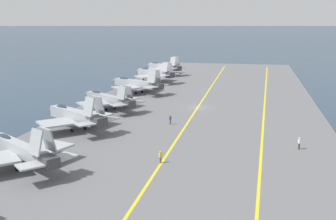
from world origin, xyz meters
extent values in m
plane|color=#23384C|center=(0.00, 0.00, 0.00)|extent=(2000.00, 2000.00, 0.00)
cube|color=slate|center=(0.00, 0.00, 0.20)|extent=(179.61, 50.79, 0.40)
cube|color=yellow|center=(0.00, -13.97, 0.40)|extent=(161.58, 5.47, 0.01)
cube|color=yellow|center=(0.00, 0.00, 0.40)|extent=(161.65, 0.36, 0.01)
cube|color=#9EA3A8|center=(-41.12, 17.71, 2.83)|extent=(8.12, 11.47, 1.56)
cube|color=#38383A|center=(-45.17, 11.38, 2.83)|extent=(2.61, 2.69, 1.32)
ellipsoid|color=#232D38|center=(-39.04, 20.94, 3.57)|extent=(2.38, 3.05, 0.86)
cube|color=#9EA3A8|center=(-38.37, 15.44, 2.32)|extent=(6.97, 6.94, 0.28)
cube|color=#9EA3A8|center=(-45.12, 12.98, 5.12)|extent=(2.07, 2.51, 2.98)
cube|color=#9EA3A8|center=(-43.74, 12.09, 5.12)|extent=(2.07, 2.51, 2.98)
cube|color=#9EA3A8|center=(-46.72, 12.99, 2.83)|extent=(3.68, 3.65, 0.20)
cube|color=#9EA3A8|center=(-43.06, 10.64, 2.83)|extent=(3.50, 3.28, 0.20)
cylinder|color=#B2B2B7|center=(-38.58, 21.66, 1.22)|extent=(0.16, 0.16, 1.65)
cylinder|color=black|center=(-38.58, 21.66, 0.70)|extent=(0.51, 0.62, 0.60)
cylinder|color=#B2B2B7|center=(-42.72, 17.22, 1.22)|extent=(0.16, 0.16, 1.65)
cylinder|color=black|center=(-42.72, 17.22, 0.70)|extent=(0.51, 0.62, 0.60)
cylinder|color=#B2B2B7|center=(-40.89, 16.04, 1.22)|extent=(0.16, 0.16, 1.65)
cylinder|color=black|center=(-40.89, 16.04, 0.70)|extent=(0.51, 0.62, 0.60)
cube|color=#9EA3A8|center=(-22.43, 18.43, 2.93)|extent=(7.83, 11.03, 1.86)
cone|color=#5B5E60|center=(-18.80, 24.27, 2.93)|extent=(2.68, 2.83, 1.76)
cube|color=#38383A|center=(-26.15, 12.45, 2.93)|extent=(2.83, 2.76, 1.58)
ellipsoid|color=#232D38|center=(-20.53, 21.48, 3.81)|extent=(2.39, 2.98, 1.02)
cube|color=#9EA3A8|center=(-25.75, 20.02, 2.33)|extent=(7.48, 7.49, 0.28)
cube|color=#9EA3A8|center=(-19.54, 16.15, 2.33)|extent=(6.77, 6.55, 0.28)
cube|color=#9EA3A8|center=(-26.30, 14.05, 5.39)|extent=(1.98, 2.39, 3.01)
cube|color=#9EA3A8|center=(-24.65, 13.02, 5.39)|extent=(1.98, 2.39, 3.01)
cube|color=#9EA3A8|center=(-27.88, 14.09, 2.93)|extent=(3.58, 3.54, 0.20)
cube|color=#9EA3A8|center=(-23.92, 11.63, 2.93)|extent=(3.43, 3.12, 0.20)
cylinder|color=#B2B2B7|center=(-20.11, 22.16, 1.20)|extent=(0.16, 0.16, 1.60)
cylinder|color=black|center=(-20.11, 22.16, 0.70)|extent=(0.50, 0.63, 0.60)
cylinder|color=#B2B2B7|center=(-24.17, 18.10, 1.20)|extent=(0.16, 0.16, 1.60)
cylinder|color=black|center=(-24.17, 18.10, 0.70)|extent=(0.50, 0.63, 0.60)
cylinder|color=#B2B2B7|center=(-21.97, 16.72, 1.20)|extent=(0.16, 0.16, 1.60)
cylinder|color=black|center=(-21.97, 16.72, 0.70)|extent=(0.50, 0.63, 0.60)
cube|color=#93999E|center=(-5.72, 18.49, 2.70)|extent=(8.44, 11.27, 1.58)
cone|color=#5B5E60|center=(-1.57, 24.53, 2.70)|extent=(2.58, 2.81, 1.50)
cube|color=#38383A|center=(-9.96, 12.32, 2.70)|extent=(2.65, 2.71, 1.34)
ellipsoid|color=#232D38|center=(-3.55, 21.65, 3.45)|extent=(2.45, 3.02, 0.87)
cube|color=#93999E|center=(-8.92, 20.18, 2.19)|extent=(7.79, 7.81, 0.28)
cube|color=#93999E|center=(-3.00, 16.11, 2.19)|extent=(7.16, 7.07, 0.28)
cube|color=#93999E|center=(-9.87, 13.91, 4.80)|extent=(2.03, 2.43, 2.59)
cube|color=#93999E|center=(-8.51, 12.98, 4.80)|extent=(2.03, 2.43, 2.59)
cube|color=#93999E|center=(-11.47, 13.98, 2.70)|extent=(3.67, 3.66, 0.20)
cube|color=#93999E|center=(-7.87, 11.50, 2.70)|extent=(3.54, 3.33, 0.20)
cylinder|color=#B2B2B7|center=(-3.06, 22.35, 1.16)|extent=(0.16, 0.16, 1.51)
cylinder|color=black|center=(-3.06, 22.35, 0.70)|extent=(0.52, 0.62, 0.60)
cylinder|color=#B2B2B7|center=(-7.35, 18.07, 1.16)|extent=(0.16, 0.16, 1.51)
cylinder|color=black|center=(-7.35, 18.07, 0.70)|extent=(0.52, 0.62, 0.60)
cylinder|color=#B2B2B7|center=(-5.53, 16.82, 1.16)|extent=(0.16, 0.16, 1.51)
cylinder|color=black|center=(-5.53, 16.82, 0.70)|extent=(0.52, 0.62, 0.60)
cube|color=#9EA3A8|center=(14.48, 18.10, 2.87)|extent=(7.17, 12.29, 1.68)
cone|color=#5B5E60|center=(17.77, 24.82, 2.87)|extent=(2.51, 2.89, 1.60)
cube|color=#38383A|center=(11.11, 11.24, 2.87)|extent=(2.66, 2.73, 1.43)
ellipsoid|color=#232D38|center=(16.20, 21.62, 3.67)|extent=(2.21, 3.22, 0.93)
cube|color=#9EA3A8|center=(11.04, 19.30, 2.32)|extent=(7.82, 7.83, 0.28)
cube|color=#9EA3A8|center=(17.53, 16.12, 2.32)|extent=(6.59, 6.60, 0.28)
cube|color=#9EA3A8|center=(10.93, 12.87, 5.29)|extent=(1.93, 2.61, 3.12)
cube|color=#9EA3A8|center=(12.51, 12.10, 5.29)|extent=(1.93, 2.61, 3.12)
cube|color=#9EA3A8|center=(9.33, 12.69, 2.87)|extent=(3.70, 3.62, 0.20)
cube|color=#9EA3A8|center=(13.35, 10.72, 2.87)|extent=(3.37, 3.12, 0.20)
cylinder|color=#B2B2B7|center=(16.58, 22.40, 1.21)|extent=(0.16, 0.16, 1.62)
cylinder|color=black|center=(16.58, 22.40, 0.70)|extent=(0.46, 0.64, 0.60)
cylinder|color=#B2B2B7|center=(12.84, 17.45, 1.21)|extent=(0.16, 0.16, 1.62)
cylinder|color=black|center=(12.84, 17.45, 0.70)|extent=(0.46, 0.64, 0.60)
cylinder|color=#B2B2B7|center=(14.96, 16.41, 1.21)|extent=(0.16, 0.16, 1.62)
cylinder|color=black|center=(14.96, 16.41, 0.70)|extent=(0.46, 0.64, 0.60)
cube|color=#A8AAAF|center=(33.07, 17.80, 3.17)|extent=(7.09, 10.62, 1.85)
cone|color=#5B5E60|center=(36.25, 23.45, 3.17)|extent=(2.57, 2.70, 1.76)
cube|color=#38383A|center=(29.81, 12.03, 3.17)|extent=(2.74, 2.62, 1.57)
ellipsoid|color=#232D38|center=(34.73, 20.76, 4.05)|extent=(2.22, 2.86, 1.02)
cube|color=#A8AAAF|center=(29.79, 19.22, 2.57)|extent=(7.12, 7.10, 0.28)
cube|color=#A8AAAF|center=(35.97, 15.74, 2.57)|extent=(6.33, 6.04, 0.28)
cube|color=#A8AAAF|center=(29.55, 13.56, 5.41)|extent=(1.76, 2.25, 2.60)
cube|color=#A8AAAF|center=(31.25, 12.60, 5.41)|extent=(1.76, 2.25, 2.60)
cube|color=#A8AAAF|center=(28.01, 13.56, 3.17)|extent=(3.50, 3.41, 0.20)
cube|color=#A8AAAF|center=(32.06, 11.28, 3.17)|extent=(3.34, 2.92, 0.20)
cylinder|color=#B2B2B7|center=(35.10, 21.41, 1.32)|extent=(0.16, 0.16, 1.84)
cylinder|color=black|center=(35.10, 21.41, 0.70)|extent=(0.49, 0.63, 0.60)
cylinder|color=#B2B2B7|center=(31.38, 17.46, 1.32)|extent=(0.16, 0.16, 1.84)
cylinder|color=black|center=(31.38, 17.46, 0.70)|extent=(0.49, 0.63, 0.60)
cylinder|color=#B2B2B7|center=(33.64, 16.18, 1.32)|extent=(0.16, 0.16, 1.84)
cylinder|color=black|center=(33.64, 16.18, 0.70)|extent=(0.49, 0.63, 0.60)
cube|color=#A8AAAF|center=(51.01, 18.94, 3.02)|extent=(7.62, 10.83, 1.79)
cone|color=#5B5E60|center=(54.55, 24.69, 3.02)|extent=(2.60, 2.76, 1.70)
cube|color=#38383A|center=(47.38, 13.06, 3.02)|extent=(2.74, 2.68, 1.52)
ellipsoid|color=#232D38|center=(52.86, 21.95, 3.87)|extent=(2.32, 2.92, 0.98)
cube|color=#A8AAAF|center=(47.66, 20.54, 2.44)|extent=(7.51, 7.52, 0.28)
cube|color=#A8AAAF|center=(53.95, 16.67, 2.44)|extent=(6.86, 6.49, 0.28)
cube|color=#A8AAAF|center=(47.24, 14.62, 5.32)|extent=(1.90, 2.33, 2.78)
cube|color=#A8AAAF|center=(48.84, 13.64, 5.32)|extent=(1.90, 2.33, 2.78)
cube|color=#A8AAAF|center=(45.68, 14.66, 3.02)|extent=(3.55, 3.50, 0.20)
cube|color=#A8AAAF|center=(49.58, 12.26, 3.02)|extent=(3.41, 3.08, 0.20)
cylinder|color=#B2B2B7|center=(53.27, 22.62, 1.26)|extent=(0.16, 0.16, 1.73)
cylinder|color=black|center=(53.27, 22.62, 0.70)|extent=(0.50, 0.63, 0.60)
cylinder|color=#B2B2B7|center=(49.33, 18.60, 1.26)|extent=(0.16, 0.16, 1.73)
cylinder|color=black|center=(49.33, 18.60, 0.70)|extent=(0.50, 0.63, 0.60)
cylinder|color=#B2B2B7|center=(51.46, 17.28, 1.26)|extent=(0.16, 0.16, 1.73)
cylinder|color=black|center=(51.46, 17.28, 0.70)|extent=(0.50, 0.63, 0.60)
cylinder|color=#4C473D|center=(-36.17, 0.11, 0.80)|extent=(0.24, 0.24, 0.80)
cube|color=yellow|center=(-36.17, 0.11, 1.48)|extent=(0.45, 0.45, 0.56)
sphere|color=#9E7051|center=(-36.17, 0.11, 1.89)|extent=(0.22, 0.22, 0.22)
sphere|color=yellow|center=(-36.17, 0.11, 1.95)|extent=(0.24, 0.24, 0.24)
cylinder|color=#4C473D|center=(-15.65, 2.91, 0.85)|extent=(0.24, 0.24, 0.90)
cube|color=#284CB2|center=(-15.65, 2.91, 1.57)|extent=(0.46, 0.44, 0.55)
sphere|color=beige|center=(-15.65, 2.91, 1.97)|extent=(0.22, 0.22, 0.22)
sphere|color=#284CB2|center=(-15.65, 2.91, 2.03)|extent=(0.24, 0.24, 0.24)
cylinder|color=#383328|center=(-26.32, -18.47, 0.86)|extent=(0.24, 0.24, 0.91)
cube|color=white|center=(-26.32, -18.47, 1.60)|extent=(0.46, 0.42, 0.59)
sphere|color=tan|center=(-26.32, -18.47, 2.03)|extent=(0.22, 0.22, 0.22)
sphere|color=white|center=(-26.32, -18.47, 2.09)|extent=(0.24, 0.24, 0.24)
camera|label=1|loc=(-87.93, -11.52, 19.27)|focal=45.00mm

